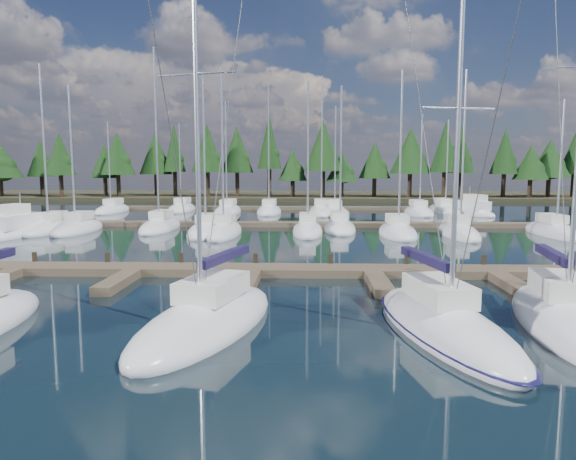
{
  "coord_description": "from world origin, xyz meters",
  "views": [
    {
      "loc": [
        2.71,
        -7.83,
        5.39
      ],
      "look_at": [
        1.62,
        22.0,
        1.81
      ],
      "focal_mm": 32.0,
      "sensor_mm": 36.0,
      "label": 1
    }
  ],
  "objects_px": {
    "front_sailboat_4": "(443,325)",
    "front_sailboat_5": "(562,318)",
    "motor_yacht_right": "(473,211)",
    "motor_yacht_left": "(15,230)",
    "main_dock": "(252,273)",
    "front_sailboat_3": "(208,320)"
  },
  "relations": [
    {
      "from": "front_sailboat_4",
      "to": "front_sailboat_5",
      "type": "distance_m",
      "value": 4.39
    },
    {
      "from": "front_sailboat_5",
      "to": "motor_yacht_right",
      "type": "xyz_separation_m",
      "value": [
        10.72,
        43.28,
        0.14
      ]
    },
    {
      "from": "front_sailboat_5",
      "to": "front_sailboat_4",
      "type": "bearing_deg",
      "value": -167.85
    },
    {
      "from": "front_sailboat_4",
      "to": "motor_yacht_left",
      "type": "relative_size",
      "value": 1.5
    },
    {
      "from": "motor_yacht_right",
      "to": "motor_yacht_left",
      "type": "bearing_deg",
      "value": -154.14
    },
    {
      "from": "motor_yacht_right",
      "to": "main_dock",
      "type": "bearing_deg",
      "value": -122.03
    },
    {
      "from": "front_sailboat_5",
      "to": "front_sailboat_3",
      "type": "bearing_deg",
      "value": -176.75
    },
    {
      "from": "front_sailboat_4",
      "to": "motor_yacht_right",
      "type": "height_order",
      "value": "front_sailboat_4"
    },
    {
      "from": "front_sailboat_4",
      "to": "motor_yacht_right",
      "type": "xyz_separation_m",
      "value": [
        15.01,
        44.2,
        0.17
      ]
    },
    {
      "from": "main_dock",
      "to": "front_sailboat_4",
      "type": "xyz_separation_m",
      "value": [
        7.2,
        -8.71,
        0.08
      ]
    },
    {
      "from": "front_sailboat_5",
      "to": "main_dock",
      "type": "bearing_deg",
      "value": 145.89
    },
    {
      "from": "front_sailboat_3",
      "to": "motor_yacht_right",
      "type": "bearing_deg",
      "value": 62.56
    },
    {
      "from": "main_dock",
      "to": "front_sailboat_3",
      "type": "bearing_deg",
      "value": -94.16
    },
    {
      "from": "main_dock",
      "to": "motor_yacht_left",
      "type": "xyz_separation_m",
      "value": [
        -20.67,
        14.71,
        0.26
      ]
    },
    {
      "from": "front_sailboat_3",
      "to": "motor_yacht_left",
      "type": "relative_size",
      "value": 1.73
    },
    {
      "from": "motor_yacht_left",
      "to": "main_dock",
      "type": "bearing_deg",
      "value": -35.44
    },
    {
      "from": "front_sailboat_4",
      "to": "front_sailboat_5",
      "type": "xyz_separation_m",
      "value": [
        4.29,
        0.92,
        0.02
      ]
    },
    {
      "from": "front_sailboat_3",
      "to": "motor_yacht_left",
      "type": "bearing_deg",
      "value": 130.86
    },
    {
      "from": "front_sailboat_4",
      "to": "front_sailboat_5",
      "type": "relative_size",
      "value": 0.84
    },
    {
      "from": "front_sailboat_5",
      "to": "motor_yacht_left",
      "type": "relative_size",
      "value": 1.79
    },
    {
      "from": "main_dock",
      "to": "front_sailboat_5",
      "type": "xyz_separation_m",
      "value": [
        11.49,
        -7.78,
        0.1
      ]
    },
    {
      "from": "front_sailboat_3",
      "to": "front_sailboat_4",
      "type": "distance_m",
      "value": 7.82
    }
  ]
}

